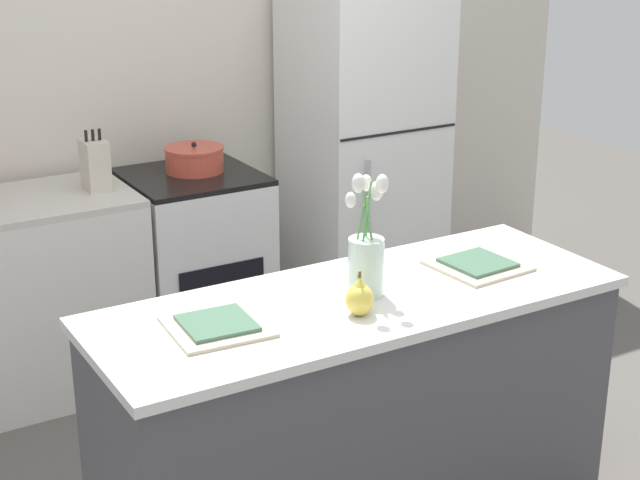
{
  "coord_description": "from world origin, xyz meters",
  "views": [
    {
      "loc": [
        -1.62,
        -2.49,
        2.15
      ],
      "look_at": [
        0.0,
        0.25,
        1.02
      ],
      "focal_mm": 55.0,
      "sensor_mm": 36.0,
      "label": 1
    }
  ],
  "objects_px": {
    "plate_setting_left": "(217,325)",
    "cooking_pot": "(195,159)",
    "flower_vase": "(366,255)",
    "knife_block": "(95,165)",
    "stove_range": "(196,265)",
    "pear_figurine": "(360,298)",
    "plate_setting_right": "(478,265)",
    "refrigerator": "(362,159)"
  },
  "relations": [
    {
      "from": "plate_setting_left",
      "to": "cooking_pot",
      "type": "distance_m",
      "value": 1.75
    },
    {
      "from": "flower_vase",
      "to": "knife_block",
      "type": "relative_size",
      "value": 1.6
    },
    {
      "from": "stove_range",
      "to": "cooking_pot",
      "type": "height_order",
      "value": "cooking_pot"
    },
    {
      "from": "pear_figurine",
      "to": "knife_block",
      "type": "xyz_separation_m",
      "value": [
        -0.28,
        1.71,
        0.07
      ]
    },
    {
      "from": "plate_setting_right",
      "to": "knife_block",
      "type": "xyz_separation_m",
      "value": [
        -0.87,
        1.58,
        0.11
      ]
    },
    {
      "from": "flower_vase",
      "to": "cooking_pot",
      "type": "bearing_deg",
      "value": 86.25
    },
    {
      "from": "stove_range",
      "to": "knife_block",
      "type": "bearing_deg",
      "value": -178.12
    },
    {
      "from": "cooking_pot",
      "to": "knife_block",
      "type": "xyz_separation_m",
      "value": [
        -0.49,
        -0.05,
        0.05
      ]
    },
    {
      "from": "flower_vase",
      "to": "plate_setting_right",
      "type": "xyz_separation_m",
      "value": [
        0.48,
        0.01,
        -0.13
      ]
    },
    {
      "from": "refrigerator",
      "to": "plate_setting_right",
      "type": "height_order",
      "value": "refrigerator"
    },
    {
      "from": "refrigerator",
      "to": "cooking_pot",
      "type": "height_order",
      "value": "refrigerator"
    },
    {
      "from": "plate_setting_left",
      "to": "plate_setting_right",
      "type": "relative_size",
      "value": 1.0
    },
    {
      "from": "refrigerator",
      "to": "plate_setting_right",
      "type": "relative_size",
      "value": 5.51
    },
    {
      "from": "pear_figurine",
      "to": "refrigerator",
      "type": "bearing_deg",
      "value": 56.83
    },
    {
      "from": "cooking_pot",
      "to": "knife_block",
      "type": "height_order",
      "value": "knife_block"
    },
    {
      "from": "stove_range",
      "to": "flower_vase",
      "type": "height_order",
      "value": "flower_vase"
    },
    {
      "from": "refrigerator",
      "to": "cooking_pot",
      "type": "bearing_deg",
      "value": 177.72
    },
    {
      "from": "refrigerator",
      "to": "flower_vase",
      "type": "height_order",
      "value": "refrigerator"
    },
    {
      "from": "plate_setting_left",
      "to": "cooking_pot",
      "type": "bearing_deg",
      "value": 68.51
    },
    {
      "from": "refrigerator",
      "to": "cooking_pot",
      "type": "distance_m",
      "value": 0.92
    },
    {
      "from": "pear_figurine",
      "to": "plate_setting_right",
      "type": "xyz_separation_m",
      "value": [
        0.58,
        0.13,
        -0.05
      ]
    },
    {
      "from": "plate_setting_left",
      "to": "knife_block",
      "type": "height_order",
      "value": "knife_block"
    },
    {
      "from": "pear_figurine",
      "to": "plate_setting_left",
      "type": "height_order",
      "value": "pear_figurine"
    },
    {
      "from": "knife_block",
      "to": "flower_vase",
      "type": "bearing_deg",
      "value": -76.31
    },
    {
      "from": "refrigerator",
      "to": "pear_figurine",
      "type": "distance_m",
      "value": 2.06
    },
    {
      "from": "stove_range",
      "to": "refrigerator",
      "type": "bearing_deg",
      "value": 0.04
    },
    {
      "from": "pear_figurine",
      "to": "cooking_pot",
      "type": "distance_m",
      "value": 1.78
    },
    {
      "from": "flower_vase",
      "to": "knife_block",
      "type": "distance_m",
      "value": 1.63
    },
    {
      "from": "stove_range",
      "to": "plate_setting_left",
      "type": "relative_size",
      "value": 2.93
    },
    {
      "from": "plate_setting_right",
      "to": "knife_block",
      "type": "height_order",
      "value": "knife_block"
    },
    {
      "from": "refrigerator",
      "to": "plate_setting_right",
      "type": "distance_m",
      "value": 1.68
    },
    {
      "from": "stove_range",
      "to": "knife_block",
      "type": "xyz_separation_m",
      "value": [
        -0.46,
        -0.02,
        0.57
      ]
    },
    {
      "from": "plate_setting_left",
      "to": "knife_block",
      "type": "xyz_separation_m",
      "value": [
        0.15,
        1.58,
        0.11
      ]
    },
    {
      "from": "plate_setting_left",
      "to": "knife_block",
      "type": "bearing_deg",
      "value": 84.64
    },
    {
      "from": "pear_figurine",
      "to": "plate_setting_left",
      "type": "distance_m",
      "value": 0.45
    },
    {
      "from": "stove_range",
      "to": "plate_setting_right",
      "type": "xyz_separation_m",
      "value": [
        0.41,
        -1.59,
        0.45
      ]
    },
    {
      "from": "pear_figurine",
      "to": "knife_block",
      "type": "height_order",
      "value": "knife_block"
    },
    {
      "from": "pear_figurine",
      "to": "stove_range",
      "type": "bearing_deg",
      "value": 84.1
    },
    {
      "from": "plate_setting_right",
      "to": "refrigerator",
      "type": "bearing_deg",
      "value": 71.15
    },
    {
      "from": "flower_vase",
      "to": "cooking_pot",
      "type": "relative_size",
      "value": 1.55
    },
    {
      "from": "flower_vase",
      "to": "cooking_pot",
      "type": "height_order",
      "value": "flower_vase"
    },
    {
      "from": "cooking_pot",
      "to": "knife_block",
      "type": "bearing_deg",
      "value": -173.96
    }
  ]
}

